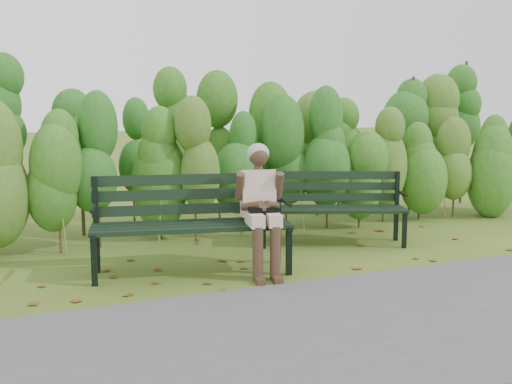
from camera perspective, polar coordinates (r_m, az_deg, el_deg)
name	(u,v)px	position (r m, az deg, el deg)	size (l,w,h in m)	color
ground	(268,261)	(6.91, 1.15, -6.55)	(80.00, 80.00, 0.00)	#47591B
footpath	(379,323)	(5.07, 11.64, -12.11)	(60.00, 2.50, 0.01)	#474749
hedge_band	(214,142)	(8.43, -4.05, 4.74)	(11.04, 1.67, 2.42)	#47381E
leaf_litter	(279,263)	(6.79, 2.16, -6.77)	(5.72, 2.28, 0.01)	brown
bench_left	(191,215)	(6.39, -6.23, -2.22)	(2.15, 1.07, 1.03)	black
bench_right	(331,201)	(7.77, 7.17, -0.90)	(1.92, 1.26, 0.92)	black
seated_woman	(261,199)	(6.26, 0.44, -0.70)	(0.54, 0.79, 1.37)	#C7AA98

